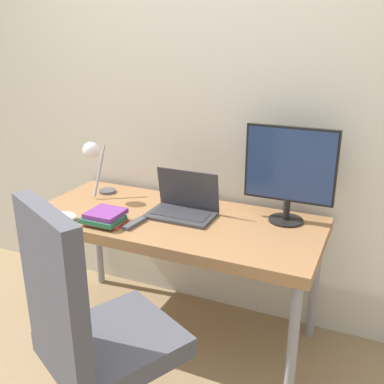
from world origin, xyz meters
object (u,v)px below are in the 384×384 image
laptop (183,206)px  game_controller (66,216)px  desk_lamp (94,158)px  book_stack (105,218)px  office_chair (89,326)px  monitor (290,170)px

laptop → game_controller: 0.64m
desk_lamp → book_stack: (0.27, -0.31, -0.22)m
desk_lamp → office_chair: office_chair is taller
laptop → book_stack: (-0.33, -0.28, -0.02)m
book_stack → game_controller: bearing=-170.3°
laptop → monitor: size_ratio=0.71×
monitor → desk_lamp: (-1.14, -0.12, -0.03)m
monitor → office_chair: bearing=-116.2°
desk_lamp → office_chair: (0.62, -0.94, -0.37)m
monitor → office_chair: (-0.52, -1.06, -0.41)m
monitor → office_chair: size_ratio=0.45×
monitor → book_stack: 1.01m
laptop → game_controller: size_ratio=2.59×
office_chair → laptop: bearing=91.4°
laptop → game_controller: laptop is taller
office_chair → game_controller: bearing=134.2°
book_stack → game_controller: 0.23m
monitor → laptop: bearing=-164.9°
desk_lamp → book_stack: bearing=-49.0°
desk_lamp → office_chair: 1.19m
laptop → desk_lamp: size_ratio=1.03×
monitor → book_stack: bearing=-153.8°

